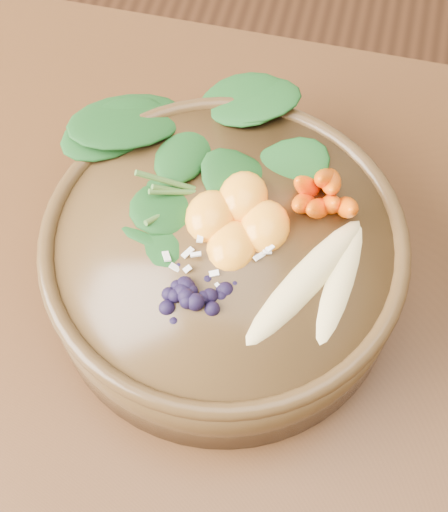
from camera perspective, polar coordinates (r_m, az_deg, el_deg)
The scene contains 7 objects.
stoneware_bowl at distance 0.55m, azimuth -0.00°, elevation -0.52°, with size 0.27×0.27×0.07m, color #473118.
kale_heap at distance 0.54m, azimuth -0.94°, elevation 8.87°, with size 0.18×0.16×0.04m, color #174B18, non-canonical shape.
carrot_cluster at distance 0.52m, azimuth 8.78°, elevation 7.33°, with size 0.06×0.06×0.07m, color #FB5D00, non-canonical shape.
banana_halves at distance 0.50m, azimuth 8.08°, elevation -1.26°, with size 0.09×0.14×0.03m.
mandarin_cluster at distance 0.52m, azimuth 1.11°, elevation 3.63°, with size 0.08×0.09×0.03m, color orange, non-canonical shape.
blueberry_pile at distance 0.48m, azimuth -3.03°, elevation -2.49°, with size 0.13×0.09×0.04m, color black, non-canonical shape.
coconut_flakes at distance 0.51m, azimuth -0.86°, elevation 0.02°, with size 0.09×0.07×0.01m, color white, non-canonical shape.
Camera 1 is at (-0.25, -0.11, 1.27)m, focal length 50.00 mm.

